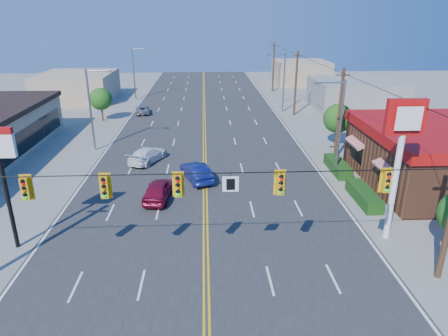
{
  "coord_description": "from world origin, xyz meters",
  "views": [
    {
      "loc": [
        0.07,
        -16.74,
        12.68
      ],
      "look_at": [
        1.42,
        10.52,
        2.2
      ],
      "focal_mm": 32.0,
      "sensor_mm": 36.0,
      "label": 1
    }
  ],
  "objects_px": {
    "signal_span": "(202,196)",
    "kfc_pylon": "(401,143)",
    "car_white": "(148,155)",
    "car_silver": "(143,110)",
    "car_blue": "(196,173)",
    "pizza_hut_sign": "(0,164)",
    "car_magenta": "(159,191)"
  },
  "relations": [
    {
      "from": "car_blue",
      "to": "kfc_pylon",
      "type": "bearing_deg",
      "value": 120.9
    },
    {
      "from": "signal_span",
      "to": "car_magenta",
      "type": "bearing_deg",
      "value": 108.07
    },
    {
      "from": "car_magenta",
      "to": "car_blue",
      "type": "bearing_deg",
      "value": -120.96
    },
    {
      "from": "pizza_hut_sign",
      "to": "car_white",
      "type": "relative_size",
      "value": 1.47
    },
    {
      "from": "kfc_pylon",
      "to": "car_white",
      "type": "xyz_separation_m",
      "value": [
        -16.21,
        14.08,
        -5.37
      ]
    },
    {
      "from": "pizza_hut_sign",
      "to": "car_white",
      "type": "bearing_deg",
      "value": 67.64
    },
    {
      "from": "car_silver",
      "to": "signal_span",
      "type": "bearing_deg",
      "value": 94.3
    },
    {
      "from": "pizza_hut_sign",
      "to": "car_silver",
      "type": "distance_m",
      "value": 33.93
    },
    {
      "from": "car_white",
      "to": "car_silver",
      "type": "relative_size",
      "value": 1.21
    },
    {
      "from": "kfc_pylon",
      "to": "car_blue",
      "type": "distance_m",
      "value": 15.96
    },
    {
      "from": "signal_span",
      "to": "car_white",
      "type": "relative_size",
      "value": 5.21
    },
    {
      "from": "kfc_pylon",
      "to": "car_silver",
      "type": "xyz_separation_m",
      "value": [
        -19.38,
        33.51,
        -5.51
      ]
    },
    {
      "from": "signal_span",
      "to": "car_silver",
      "type": "xyz_separation_m",
      "value": [
        -8.26,
        37.51,
        -4.35
      ]
    },
    {
      "from": "kfc_pylon",
      "to": "car_magenta",
      "type": "height_order",
      "value": "kfc_pylon"
    },
    {
      "from": "car_white",
      "to": "signal_span",
      "type": "bearing_deg",
      "value": 130.24
    },
    {
      "from": "pizza_hut_sign",
      "to": "car_blue",
      "type": "xyz_separation_m",
      "value": [
        10.3,
        9.46,
        -4.47
      ]
    },
    {
      "from": "pizza_hut_sign",
      "to": "car_blue",
      "type": "relative_size",
      "value": 1.58
    },
    {
      "from": "car_magenta",
      "to": "car_silver",
      "type": "relative_size",
      "value": 1.1
    },
    {
      "from": "signal_span",
      "to": "car_silver",
      "type": "distance_m",
      "value": 38.65
    },
    {
      "from": "car_magenta",
      "to": "car_silver",
      "type": "xyz_separation_m",
      "value": [
        -5.0,
        27.5,
        -0.19
      ]
    },
    {
      "from": "car_white",
      "to": "car_silver",
      "type": "xyz_separation_m",
      "value": [
        -3.18,
        19.42,
        -0.14
      ]
    },
    {
      "from": "pizza_hut_sign",
      "to": "signal_span",
      "type": "bearing_deg",
      "value": -20.19
    },
    {
      "from": "car_white",
      "to": "pizza_hut_sign",
      "type": "bearing_deg",
      "value": 92.17
    },
    {
      "from": "car_blue",
      "to": "car_white",
      "type": "relative_size",
      "value": 0.93
    },
    {
      "from": "signal_span",
      "to": "kfc_pylon",
      "type": "distance_m",
      "value": 11.87
    },
    {
      "from": "car_magenta",
      "to": "kfc_pylon",
      "type": "bearing_deg",
      "value": 164.22
    },
    {
      "from": "signal_span",
      "to": "kfc_pylon",
      "type": "height_order",
      "value": "signal_span"
    },
    {
      "from": "signal_span",
      "to": "pizza_hut_sign",
      "type": "bearing_deg",
      "value": 159.81
    },
    {
      "from": "pizza_hut_sign",
      "to": "kfc_pylon",
      "type": "bearing_deg",
      "value": 0.0
    },
    {
      "from": "car_white",
      "to": "car_blue",
      "type": "bearing_deg",
      "value": 158.81
    },
    {
      "from": "car_blue",
      "to": "car_silver",
      "type": "bearing_deg",
      "value": -92.41
    },
    {
      "from": "kfc_pylon",
      "to": "pizza_hut_sign",
      "type": "height_order",
      "value": "kfc_pylon"
    }
  ]
}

